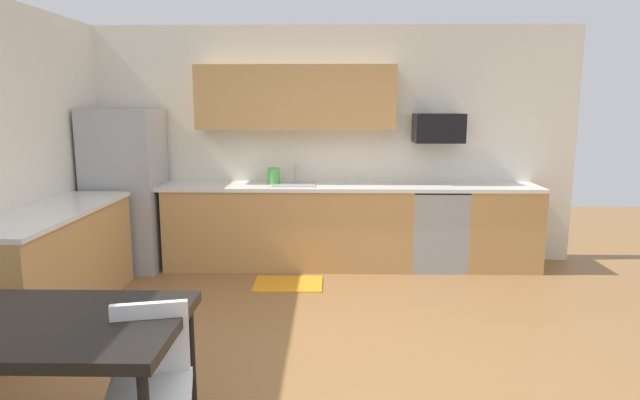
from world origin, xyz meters
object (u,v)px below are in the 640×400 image
at_px(microwave, 438,128).
at_px(chair_near_table, 150,377).
at_px(refrigerator, 126,190).
at_px(dining_table, 42,332).
at_px(oven_range, 436,228).
at_px(kettle, 274,177).

height_order(microwave, chair_near_table, microwave).
height_order(refrigerator, microwave, refrigerator).
bearing_deg(dining_table, oven_range, 52.69).
xyz_separation_m(refrigerator, kettle, (1.63, 0.13, 0.13)).
xyz_separation_m(oven_range, microwave, (0.00, 0.10, 1.11)).
height_order(refrigerator, oven_range, refrigerator).
distance_m(oven_range, kettle, 1.92).
distance_m(oven_range, chair_near_table, 4.09).
relative_size(oven_range, kettle, 4.55).
relative_size(refrigerator, oven_range, 1.95).
height_order(oven_range, microwave, microwave).
bearing_deg(refrigerator, oven_range, 1.32).
xyz_separation_m(dining_table, chair_near_table, (0.56, -0.07, -0.20)).
bearing_deg(dining_table, kettle, 77.07).
bearing_deg(microwave, dining_table, -126.53).
bearing_deg(dining_table, microwave, 53.47).
bearing_deg(oven_range, dining_table, -127.31).
bearing_deg(dining_table, chair_near_table, -6.92).
relative_size(refrigerator, microwave, 3.29).
relative_size(chair_near_table, kettle, 4.25).
xyz_separation_m(microwave, kettle, (-1.83, -0.05, -0.55)).
bearing_deg(chair_near_table, kettle, 86.06).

